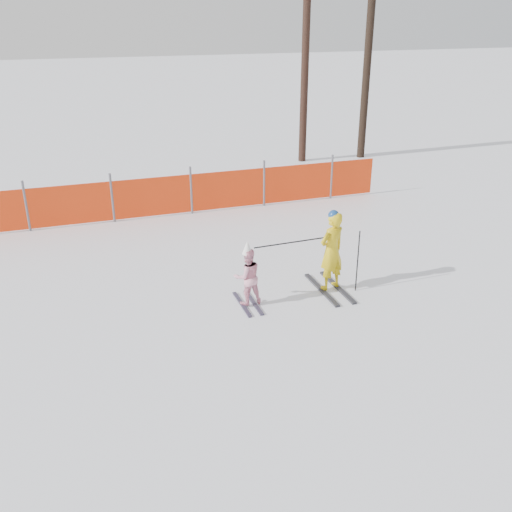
% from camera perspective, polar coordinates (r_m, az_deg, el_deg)
% --- Properties ---
extents(ground, '(120.00, 120.00, 0.00)m').
position_cam_1_polar(ground, '(9.90, 0.94, -6.41)').
color(ground, white).
rests_on(ground, ground).
extents(adult, '(0.64, 1.41, 1.60)m').
position_cam_1_polar(adult, '(10.69, 7.57, 0.48)').
color(adult, black).
rests_on(adult, ground).
extents(child, '(0.53, 0.98, 1.24)m').
position_cam_1_polar(child, '(10.14, -0.85, -2.02)').
color(child, black).
rests_on(child, ground).
extents(ski_poles, '(2.00, 0.22, 1.21)m').
position_cam_1_polar(ski_poles, '(10.47, 6.66, 0.46)').
color(ski_poles, black).
rests_on(ski_poles, ground).
extents(safety_fence, '(17.29, 0.06, 1.25)m').
position_cam_1_polar(safety_fence, '(14.64, -19.71, 4.69)').
color(safety_fence, '#595960').
rests_on(safety_fence, ground).
extents(tree_trunks, '(2.49, 0.42, 7.32)m').
position_cam_1_polar(tree_trunks, '(20.33, 7.96, 18.94)').
color(tree_trunks, black).
rests_on(tree_trunks, ground).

